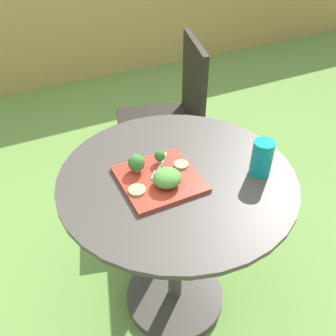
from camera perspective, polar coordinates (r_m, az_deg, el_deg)
ground_plane at (r=1.81m, az=1.03°, el=-19.46°), size 12.00×12.00×0.00m
bamboo_fence at (r=3.52m, az=-19.41°, el=21.55°), size 8.00×0.08×1.26m
patio_table at (r=1.45m, az=1.23°, el=-10.12°), size 0.81×0.81×0.74m
patio_chair at (r=2.05m, az=0.81°, el=9.04°), size 0.54×0.54×0.90m
salad_plate at (r=1.22m, az=-1.44°, el=-1.59°), size 0.25×0.25×0.01m
drinking_glass at (r=1.26m, az=14.32°, el=1.27°), size 0.07×0.07×0.13m
fork at (r=1.25m, az=-1.39°, el=-0.06°), size 0.11×0.13×0.00m
lettuce_mound at (r=1.17m, az=-0.15°, el=-1.54°), size 0.09×0.09×0.05m
broccoli_floret_0 at (r=1.23m, az=-4.94°, el=0.78°), size 0.06×0.06×0.06m
broccoli_floret_1 at (r=1.26m, az=-1.28°, el=1.86°), size 0.04×0.04×0.05m
cucumber_slice_0 at (r=1.26m, az=2.05°, el=0.53°), size 0.05×0.05×0.01m
cucumber_slice_1 at (r=1.17m, az=-4.83°, el=-3.43°), size 0.06×0.06×0.01m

